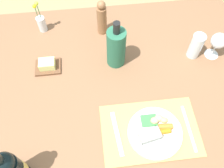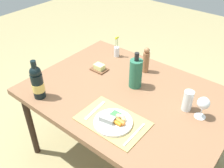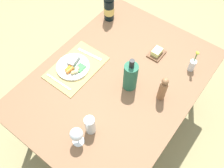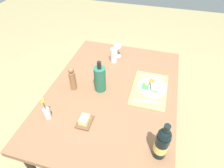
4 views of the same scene
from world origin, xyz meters
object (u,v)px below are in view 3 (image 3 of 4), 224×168
at_px(flower_vase, 192,64).
at_px(knife, 59,82).
at_px(dinner_plate, 73,67).
at_px(pepper_mill, 163,89).
at_px(water_tumbler, 90,126).
at_px(wine_glass, 76,135).
at_px(dining_table, 117,83).
at_px(cooler_bottle, 130,76).
at_px(butter_dish, 157,53).
at_px(fork, 90,54).
at_px(wine_bottle, 109,7).

bearing_deg(flower_vase, knife, -45.64).
xyz_separation_m(dinner_plate, pepper_mill, (-0.17, 0.63, 0.08)).
bearing_deg(dinner_plate, water_tumbler, 54.62).
distance_m(knife, wine_glass, 0.47).
distance_m(dining_table, water_tumbler, 0.44).
xyz_separation_m(flower_vase, cooler_bottle, (0.39, -0.27, 0.06)).
xyz_separation_m(pepper_mill, cooler_bottle, (0.05, -0.22, 0.01)).
height_order(pepper_mill, wine_glass, pepper_mill).
relative_size(water_tumbler, cooler_bottle, 0.52).
relative_size(knife, cooler_bottle, 0.78).
bearing_deg(pepper_mill, wine_glass, -22.37).
xyz_separation_m(dinner_plate, water_tumbler, (0.29, 0.41, 0.04)).
bearing_deg(cooler_bottle, butter_dish, 179.98).
bearing_deg(dinner_plate, flower_vase, 126.68).
distance_m(fork, wine_bottle, 0.44).
xyz_separation_m(knife, wine_glass, (0.24, 0.40, 0.10)).
relative_size(pepper_mill, wine_glass, 1.40).
relative_size(dining_table, cooler_bottle, 5.13).
bearing_deg(water_tumbler, pepper_mill, 154.52).
bearing_deg(butter_dish, knife, -32.90).
relative_size(dinner_plate, knife, 1.10).
bearing_deg(water_tumbler, dining_table, -166.16).
relative_size(fork, flower_vase, 1.05).
relative_size(flower_vase, cooler_bottle, 0.70).
bearing_deg(pepper_mill, dinner_plate, -74.63).
bearing_deg(pepper_mill, water_tumbler, -25.48).
relative_size(dinner_plate, pepper_mill, 1.12).
xyz_separation_m(butter_dish, cooler_bottle, (0.36, -0.00, 0.09)).
relative_size(butter_dish, cooler_bottle, 0.46).
relative_size(dining_table, fork, 6.95).
distance_m(dining_table, fork, 0.31).
distance_m(fork, butter_dish, 0.51).
height_order(knife, flower_vase, flower_vase).
xyz_separation_m(wine_bottle, water_tumbler, (0.87, 0.52, -0.06)).
relative_size(wine_glass, cooler_bottle, 0.55).
distance_m(knife, butter_dish, 0.76).
xyz_separation_m(knife, water_tumbler, (0.13, 0.41, 0.06)).
bearing_deg(knife, cooler_bottle, 123.17).
xyz_separation_m(fork, flower_vase, (-0.34, 0.67, 0.05)).
distance_m(dining_table, cooler_bottle, 0.20).
height_order(dining_table, pepper_mill, pepper_mill).
bearing_deg(dinner_plate, dining_table, 110.47).
bearing_deg(wine_glass, butter_dish, 179.03).
relative_size(water_tumbler, butter_dish, 1.12).
relative_size(wine_bottle, wine_glass, 1.90).
height_order(knife, pepper_mill, pepper_mill).
height_order(fork, wine_glass, wine_glass).
height_order(pepper_mill, water_tumbler, pepper_mill).
relative_size(fork, water_tumbler, 1.42).
distance_m(butter_dish, cooler_bottle, 0.37).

